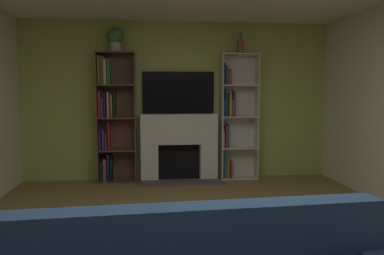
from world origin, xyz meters
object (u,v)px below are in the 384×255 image
object	(u,v)px
fireplace	(179,145)
bookshelf_left	(112,118)
vase_with_flowers	(240,45)
bookshelf_right	(235,118)
potted_plant	(115,38)
coffee_table	(178,248)
tv	(178,93)

from	to	relation	value
fireplace	bookshelf_left	bearing A→B (deg)	179.00
bookshelf_left	vase_with_flowers	distance (m)	2.33
bookshelf_right	potted_plant	size ratio (longest dim) A/B	5.43
bookshelf_right	potted_plant	world-z (taller)	potted_plant
vase_with_flowers	coffee_table	size ratio (longest dim) A/B	0.41
fireplace	potted_plant	bearing A→B (deg)	-178.85
bookshelf_right	potted_plant	distance (m)	2.26
bookshelf_right	potted_plant	bearing A→B (deg)	-178.30
tv	potted_plant	bearing A→B (deg)	-172.99
bookshelf_left	coffee_table	xyz separation A→B (m)	(0.76, -3.66, -0.63)
bookshelf_right	bookshelf_left	bearing A→B (deg)	-179.47
tv	vase_with_flowers	xyz separation A→B (m)	(0.98, -0.12, 0.75)
bookshelf_right	fireplace	bearing A→B (deg)	-177.71
vase_with_flowers	bookshelf_left	bearing A→B (deg)	178.96
tv	coffee_table	bearing A→B (deg)	-94.53
fireplace	potted_plant	world-z (taller)	potted_plant
fireplace	coffee_table	distance (m)	3.66
vase_with_flowers	coffee_table	distance (m)	4.23
coffee_table	vase_with_flowers	bearing A→B (deg)	70.66
tv	fireplace	bearing A→B (deg)	-90.00
bookshelf_left	potted_plant	world-z (taller)	potted_plant
coffee_table	tv	bearing A→B (deg)	85.47
potted_plant	vase_with_flowers	bearing A→B (deg)	0.03
tv	vase_with_flowers	distance (m)	1.24
tv	potted_plant	xyz separation A→B (m)	(-0.98, -0.12, 0.83)
tv	bookshelf_right	bearing A→B (deg)	-4.01
bookshelf_left	vase_with_flowers	xyz separation A→B (m)	(2.03, -0.04, 1.14)
fireplace	tv	world-z (taller)	tv
fireplace	vase_with_flowers	bearing A→B (deg)	-1.08
vase_with_flowers	potted_plant	bearing A→B (deg)	-179.97
fireplace	bookshelf_right	xyz separation A→B (m)	(0.91, 0.04, 0.41)
bookshelf_right	coffee_table	xyz separation A→B (m)	(-1.21, -3.68, -0.61)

